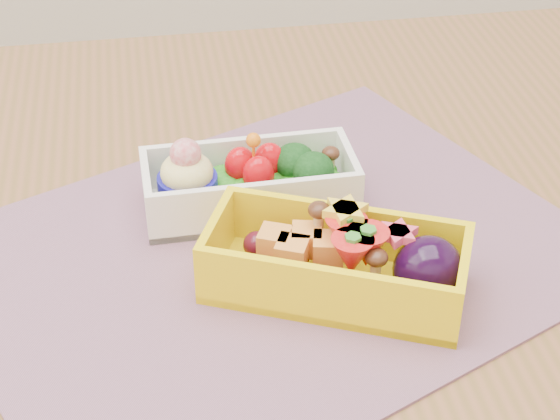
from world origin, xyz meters
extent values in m
cube|color=brown|center=(0.00, 0.00, 0.73)|extent=(1.20, 0.80, 0.04)
cube|color=#855B70|center=(-0.01, -0.02, 0.75)|extent=(0.57, 0.52, 0.00)
cube|color=white|center=(-0.01, 0.05, 0.78)|extent=(0.17, 0.08, 0.05)
ellipsoid|color=green|center=(-0.01, 0.05, 0.77)|extent=(0.16, 0.07, 0.02)
cylinder|color=#17149A|center=(-0.06, 0.04, 0.77)|extent=(0.05, 0.05, 0.03)
sphere|color=red|center=(-0.06, 0.04, 0.81)|extent=(0.03, 0.03, 0.03)
ellipsoid|color=red|center=(-0.02, 0.05, 0.79)|extent=(0.03, 0.02, 0.03)
ellipsoid|color=red|center=(-0.01, 0.04, 0.79)|extent=(0.03, 0.02, 0.03)
ellipsoid|color=red|center=(0.01, 0.06, 0.79)|extent=(0.03, 0.02, 0.03)
sphere|color=orange|center=(-0.01, 0.05, 0.82)|extent=(0.01, 0.01, 0.01)
ellipsoid|color=black|center=(0.03, 0.05, 0.79)|extent=(0.03, 0.03, 0.03)
ellipsoid|color=black|center=(0.04, 0.04, 0.79)|extent=(0.03, 0.03, 0.03)
ellipsoid|color=#3F2111|center=(0.06, 0.05, 0.79)|extent=(0.02, 0.02, 0.01)
cube|color=yellow|center=(0.03, -0.07, 0.78)|extent=(0.20, 0.15, 0.05)
ellipsoid|color=#490D1C|center=(0.00, -0.06, 0.77)|extent=(0.11, 0.08, 0.02)
cube|color=orange|center=(0.01, -0.05, 0.79)|extent=(0.06, 0.06, 0.02)
cone|color=red|center=(0.04, -0.06, 0.79)|extent=(0.04, 0.04, 0.03)
cone|color=red|center=(0.05, -0.08, 0.79)|extent=(0.04, 0.04, 0.03)
cone|color=red|center=(0.04, -0.08, 0.79)|extent=(0.04, 0.04, 0.03)
cylinder|color=yellow|center=(0.04, -0.05, 0.81)|extent=(0.04, 0.04, 0.01)
cylinder|color=#E53F5B|center=(0.08, -0.08, 0.81)|extent=(0.03, 0.03, 0.01)
ellipsoid|color=#3F2111|center=(0.03, -0.04, 0.79)|extent=(0.02, 0.02, 0.01)
ellipsoid|color=#3F2111|center=(0.06, -0.09, 0.79)|extent=(0.02, 0.02, 0.01)
ellipsoid|color=black|center=(0.09, -0.10, 0.78)|extent=(0.05, 0.05, 0.05)
camera|label=1|loc=(-0.09, -0.57, 1.19)|focal=58.99mm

